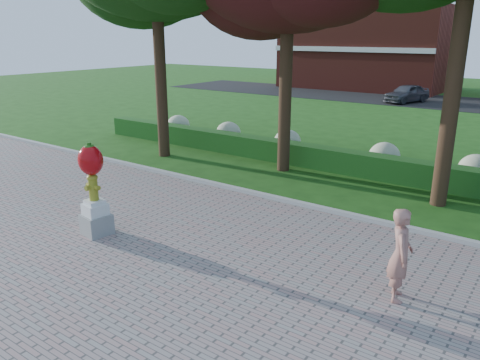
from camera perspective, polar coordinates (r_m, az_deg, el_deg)
The scene contains 10 objects.
ground at distance 11.35m, azimuth -1.55°, elevation -7.25°, with size 100.00×100.00×0.00m, color #1C4812.
walkway at distance 8.89m, azimuth -17.94°, elevation -15.56°, with size 40.00×14.00×0.04m, color gray.
curb at distance 13.65m, azimuth 6.08°, elevation -2.66°, with size 40.00×0.18×0.15m, color #ADADA5.
lawn_hedge at distance 17.00m, azimuth 12.85°, elevation 2.18°, with size 24.00×0.70×0.80m, color #154B17.
hydrangea_row at distance 17.67m, azimuth 15.87°, elevation 3.03°, with size 20.10×1.10×0.99m.
street at distance 37.04m, azimuth 25.93°, elevation 8.34°, with size 50.00×8.00×0.02m, color black.
building_left at distance 45.24m, azimuth 15.14°, elevation 15.25°, with size 14.00×8.00×7.00m, color maroon.
hydrant_sculpture at distance 11.67m, azimuth -17.47°, elevation -0.79°, with size 0.71×0.71×2.28m.
woman at distance 9.01m, azimuth 18.97°, elevation -8.61°, with size 0.64×0.42×1.77m, color #A0685B.
parked_car at distance 36.08m, azimuth 19.64°, elevation 9.93°, with size 1.53×3.81×1.30m, color #44464D.
Camera 1 is at (6.26, -8.20, 4.73)m, focal length 35.00 mm.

